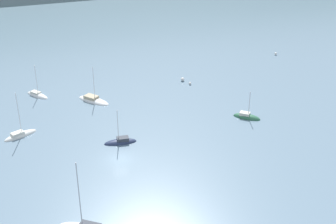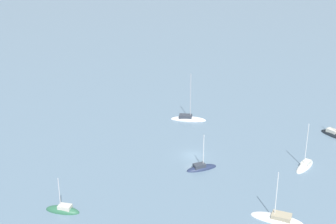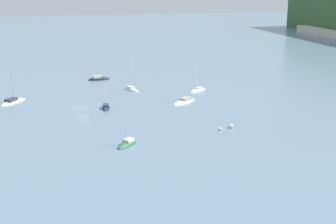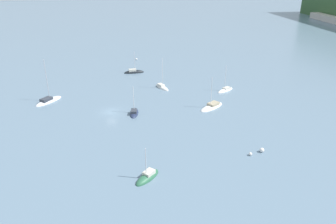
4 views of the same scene
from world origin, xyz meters
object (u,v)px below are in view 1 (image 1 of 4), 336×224
at_px(mooring_buoy_2, 276,54).
at_px(mooring_buoy_3, 190,83).
at_px(mooring_buoy_1, 183,79).
at_px(sailboat_0, 93,100).
at_px(sailboat_6, 20,135).
at_px(sailboat_5, 121,142).
at_px(sailboat_2, 247,117).
at_px(sailboat_4, 37,95).

distance_m(mooring_buoy_2, mooring_buoy_3, 31.27).
bearing_deg(mooring_buoy_3, mooring_buoy_1, 108.36).
bearing_deg(sailboat_0, sailboat_6, -94.66).
distance_m(sailboat_5, mooring_buoy_2, 59.85).
distance_m(sailboat_0, mooring_buoy_1, 22.29).
bearing_deg(sailboat_2, sailboat_6, -147.38).
bearing_deg(mooring_buoy_1, mooring_buoy_3, -71.64).
relative_size(sailboat_2, mooring_buoy_3, 10.40).
bearing_deg(mooring_buoy_1, sailboat_2, -76.94).
bearing_deg(sailboat_4, sailboat_0, 22.78).
bearing_deg(sailboat_0, mooring_buoy_2, 65.04).
height_order(sailboat_5, sailboat_6, sailboat_6).
xyz_separation_m(sailboat_2, sailboat_6, (-43.01, 7.95, 0.02)).
bearing_deg(sailboat_5, sailboat_6, -20.24).
xyz_separation_m(sailboat_0, mooring_buoy_1, (22.00, 3.57, 0.33)).
height_order(sailboat_6, mooring_buoy_2, sailboat_6).
xyz_separation_m(sailboat_0, mooring_buoy_2, (52.26, 11.63, 0.25)).
xyz_separation_m(sailboat_2, mooring_buoy_2, (25.20, 29.87, 0.26)).
relative_size(mooring_buoy_2, mooring_buoy_3, 1.13).
relative_size(sailboat_4, mooring_buoy_1, 9.04).
bearing_deg(sailboat_0, sailboat_5, -34.80).
xyz_separation_m(mooring_buoy_2, mooring_buoy_3, (-29.42, -10.59, -0.04)).
relative_size(sailboat_2, mooring_buoy_1, 7.47).
distance_m(sailboat_2, mooring_buoy_2, 39.08).
bearing_deg(sailboat_4, mooring_buoy_2, 59.20).
xyz_separation_m(sailboat_5, mooring_buoy_3, (21.94, 20.14, 0.20)).
relative_size(sailboat_4, sailboat_6, 0.84).
bearing_deg(sailboat_4, mooring_buoy_1, 49.16).
xyz_separation_m(sailboat_5, mooring_buoy_1, (21.10, 22.67, 0.32)).
bearing_deg(sailboat_0, sailboat_4, -159.66).
bearing_deg(sailboat_5, sailboat_0, -79.93).
height_order(sailboat_2, mooring_buoy_2, sailboat_2).
distance_m(sailboat_2, sailboat_5, 26.17).
bearing_deg(sailboat_6, sailboat_0, 10.20).
xyz_separation_m(sailboat_6, mooring_buoy_3, (38.79, 11.33, 0.21)).
bearing_deg(sailboat_5, sailboat_2, -170.75).
relative_size(sailboat_0, mooring_buoy_2, 12.14).
bearing_deg(sailboat_5, mooring_buoy_3, -130.09).
distance_m(sailboat_0, mooring_buoy_2, 53.54).
height_order(sailboat_5, mooring_buoy_1, sailboat_5).
bearing_deg(sailboat_6, mooring_buoy_2, -4.82).
bearing_deg(mooring_buoy_3, sailboat_5, -137.46).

